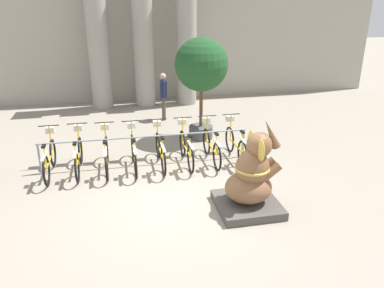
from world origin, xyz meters
The scene contains 17 objects.
ground_plane centered at (0.00, 0.00, 0.00)m, with size 60.00×60.00×0.00m, color gray.
building_facade centered at (0.00, 8.60, 3.00)m, with size 20.00×0.20×6.00m.
column_left centered at (-1.64, 7.60, 2.62)m, with size 0.95×0.95×5.16m.
column_middle centered at (0.00, 7.60, 2.62)m, with size 0.95×0.95×5.16m.
column_right centered at (1.64, 7.60, 2.62)m, with size 0.95×0.95×5.16m.
bike_rack centered at (-0.49, 1.95, 0.63)m, with size 5.19×0.05×0.77m.
bicycle_0 centered at (-2.79, 1.84, 0.42)m, with size 0.48×1.77×1.09m.
bicycle_1 centered at (-2.13, 1.87, 0.42)m, with size 0.48×1.77×1.09m.
bicycle_2 centered at (-1.47, 1.82, 0.42)m, with size 0.48×1.77×1.09m.
bicycle_3 centered at (-0.82, 1.80, 0.42)m, with size 0.48×1.77×1.09m.
bicycle_4 centered at (-0.16, 1.81, 0.42)m, with size 0.48×1.77×1.09m.
bicycle_5 centered at (0.49, 1.83, 0.42)m, with size 0.48×1.77×1.09m.
bicycle_6 centered at (1.15, 1.84, 0.42)m, with size 0.48×1.77×1.09m.
bicycle_7 centered at (1.80, 1.85, 0.42)m, with size 0.48×1.77×1.09m.
elephant_statue centered at (1.32, -0.60, 0.63)m, with size 1.21×1.21×1.88m.
person_pedestrian centered at (0.44, 5.62, 0.96)m, with size 0.21×0.47×1.61m.
potted_tree centered at (1.28, 3.57, 2.09)m, with size 1.52×1.52×2.96m.
Camera 1 is at (-1.15, -6.77, 3.94)m, focal length 35.00 mm.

